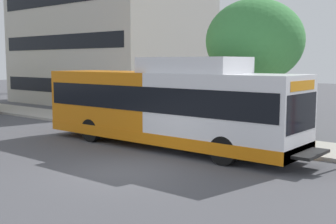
# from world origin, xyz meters

# --- Properties ---
(sidewalk_curb) EXTENTS (3.00, 56.00, 0.14)m
(sidewalk_curb) POSITION_xyz_m (7.00, 6.00, 0.07)
(sidewalk_curb) COLOR #A8A399
(sidewalk_curb) RESTS_ON ground
(transit_bus) EXTENTS (2.58, 12.25, 3.65)m
(transit_bus) POSITION_xyz_m (3.88, 1.58, 1.70)
(transit_bus) COLOR white
(transit_bus) RESTS_ON ground
(street_tree_near_stop) EXTENTS (4.28, 4.28, 6.06)m
(street_tree_near_stop) POSITION_xyz_m (7.69, -0.34, 4.37)
(street_tree_near_stop) COLOR #4C3823
(street_tree_near_stop) RESTS_ON sidewalk_curb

